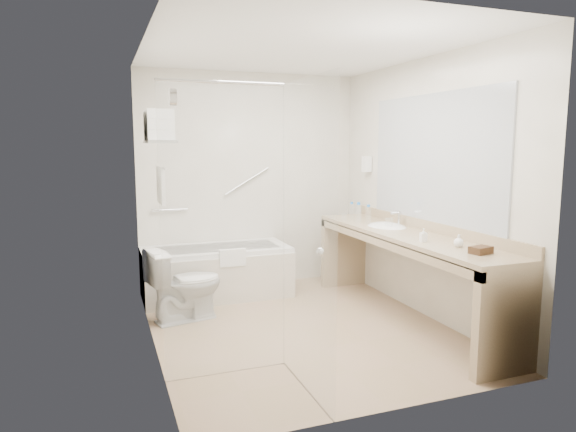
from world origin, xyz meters
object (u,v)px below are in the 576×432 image
object	(u,v)px
water_bottle_left	(368,215)
amenity_basket	(481,250)
bathtub	(217,272)
vanity_counter	(405,254)
toilet	(185,285)

from	to	relation	value
water_bottle_left	amenity_basket	bearing A→B (deg)	-87.55
bathtub	water_bottle_left	size ratio (longest dim) A/B	7.96
vanity_counter	water_bottle_left	world-z (taller)	water_bottle_left
bathtub	amenity_basket	xyz separation A→B (m)	(1.54, -2.39, 0.60)
amenity_basket	water_bottle_left	world-z (taller)	water_bottle_left
bathtub	vanity_counter	world-z (taller)	vanity_counter
vanity_counter	amenity_basket	xyz separation A→B (m)	(0.01, -1.00, 0.24)
vanity_counter	water_bottle_left	size ratio (longest dim) A/B	13.44
toilet	water_bottle_left	xyz separation A→B (m)	(1.92, -0.09, 0.59)
vanity_counter	toilet	bearing A→B (deg)	160.01
water_bottle_left	toilet	bearing A→B (deg)	177.38
vanity_counter	toilet	xyz separation A→B (m)	(-1.97, 0.72, -0.29)
water_bottle_left	vanity_counter	bearing A→B (deg)	-84.85
toilet	amenity_basket	bearing A→B (deg)	-143.31
vanity_counter	amenity_basket	world-z (taller)	vanity_counter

